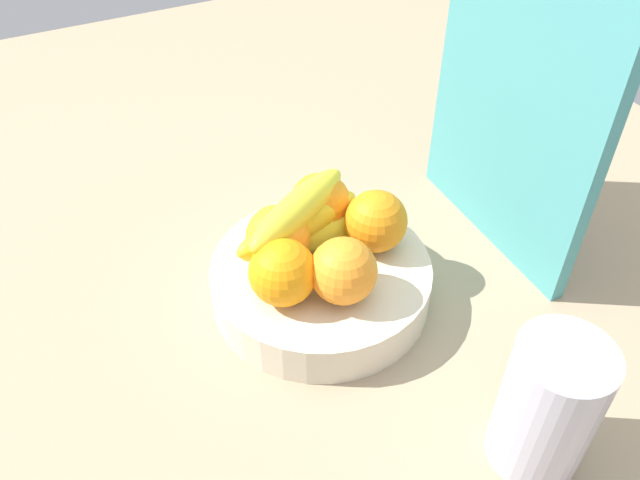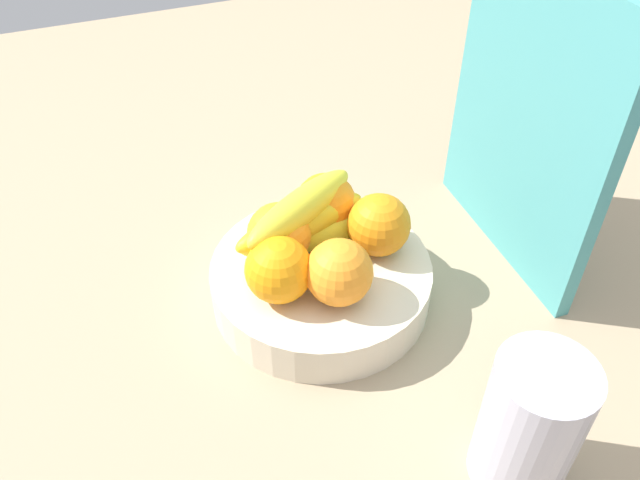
# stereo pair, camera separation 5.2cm
# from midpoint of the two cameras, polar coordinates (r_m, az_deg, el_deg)

# --- Properties ---
(ground_plane) EXTENTS (1.80, 1.40, 0.03)m
(ground_plane) POSITION_cam_midpoint_polar(r_m,az_deg,el_deg) (0.82, 1.00, -4.13)
(ground_plane) COLOR tan
(fruit_bowl) EXTENTS (0.26, 0.26, 0.05)m
(fruit_bowl) POSITION_cam_midpoint_polar(r_m,az_deg,el_deg) (0.77, 1.93, -3.74)
(fruit_bowl) COLOR beige
(fruit_bowl) RESTS_ON ground_plane
(orange_front_left) EXTENTS (0.07, 0.07, 0.07)m
(orange_front_left) POSITION_cam_midpoint_polar(r_m,az_deg,el_deg) (0.69, 3.80, -2.96)
(orange_front_left) COLOR orange
(orange_front_left) RESTS_ON fruit_bowl
(orange_front_right) EXTENTS (0.07, 0.07, 0.07)m
(orange_front_right) POSITION_cam_midpoint_polar(r_m,az_deg,el_deg) (0.75, 7.20, 1.28)
(orange_front_right) COLOR orange
(orange_front_right) RESTS_ON fruit_bowl
(orange_center) EXTENTS (0.07, 0.07, 0.07)m
(orange_center) POSITION_cam_midpoint_polar(r_m,az_deg,el_deg) (0.78, 2.42, 3.20)
(orange_center) COLOR orange
(orange_center) RESTS_ON fruit_bowl
(orange_back_left) EXTENTS (0.07, 0.07, 0.07)m
(orange_back_left) POSITION_cam_midpoint_polar(r_m,az_deg,el_deg) (0.73, -1.62, 0.45)
(orange_back_left) COLOR orange
(orange_back_left) RESTS_ON fruit_bowl
(orange_back_right) EXTENTS (0.07, 0.07, 0.07)m
(orange_back_right) POSITION_cam_midpoint_polar(r_m,az_deg,el_deg) (0.69, -1.53, -2.72)
(orange_back_right) COLOR orange
(orange_back_right) RESTS_ON fruit_bowl
(banana_bunch) EXTENTS (0.12, 0.19, 0.08)m
(banana_bunch) POSITION_cam_midpoint_polar(r_m,az_deg,el_deg) (0.74, 0.66, 1.56)
(banana_bunch) COLOR yellow
(banana_bunch) RESTS_ON fruit_bowl
(cutting_board) EXTENTS (0.28, 0.03, 0.36)m
(cutting_board) POSITION_cam_midpoint_polar(r_m,az_deg,el_deg) (0.79, 19.66, 9.54)
(cutting_board) COLOR teal
(cutting_board) RESTS_ON ground_plane
(thermos_tumbler) EXTENTS (0.09, 0.09, 0.15)m
(thermos_tumbler) POSITION_cam_midpoint_polar(r_m,az_deg,el_deg) (0.62, 20.41, -15.14)
(thermos_tumbler) COLOR #B4B3C5
(thermos_tumbler) RESTS_ON ground_plane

